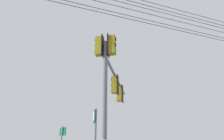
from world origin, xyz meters
name	(u,v)px	position (x,y,z in m)	size (l,w,h in m)	color
signal_mast_assembly	(111,85)	(-1.29, 0.43, 5.12)	(5.81, 2.34, 7.08)	slate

